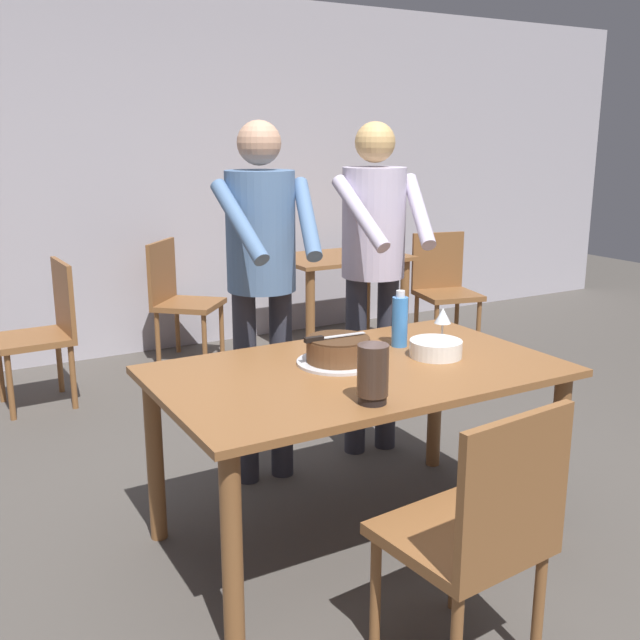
# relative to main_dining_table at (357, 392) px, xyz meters

# --- Properties ---
(ground_plane) EXTENTS (14.00, 14.00, 0.00)m
(ground_plane) POSITION_rel_main_dining_table_xyz_m (0.00, 0.00, -0.65)
(ground_plane) COLOR #4C4742
(back_wall) EXTENTS (10.00, 0.12, 2.70)m
(back_wall) POSITION_rel_main_dining_table_xyz_m (0.00, 3.22, 0.70)
(back_wall) COLOR #ADA8B2
(back_wall) RESTS_ON ground_plane
(main_dining_table) EXTENTS (1.60, 0.96, 0.75)m
(main_dining_table) POSITION_rel_main_dining_table_xyz_m (0.00, 0.00, 0.00)
(main_dining_table) COLOR brown
(main_dining_table) RESTS_ON ground_plane
(cake_on_platter) EXTENTS (0.34, 0.34, 0.11)m
(cake_on_platter) POSITION_rel_main_dining_table_xyz_m (-0.04, 0.09, 0.15)
(cake_on_platter) COLOR silver
(cake_on_platter) RESTS_ON main_dining_table
(cake_knife) EXTENTS (0.27, 0.03, 0.02)m
(cake_knife) POSITION_rel_main_dining_table_xyz_m (-0.11, 0.09, 0.22)
(cake_knife) COLOR silver
(cake_knife) RESTS_ON cake_on_platter
(plate_stack) EXTENTS (0.22, 0.22, 0.07)m
(plate_stack) POSITION_rel_main_dining_table_xyz_m (0.37, -0.03, 0.14)
(plate_stack) COLOR white
(plate_stack) RESTS_ON main_dining_table
(wine_glass_near) EXTENTS (0.08, 0.08, 0.14)m
(wine_glass_near) POSITION_rel_main_dining_table_xyz_m (0.57, 0.18, 0.21)
(wine_glass_near) COLOR silver
(wine_glass_near) RESTS_ON main_dining_table
(water_bottle) EXTENTS (0.07, 0.07, 0.25)m
(water_bottle) POSITION_rel_main_dining_table_xyz_m (0.33, 0.18, 0.22)
(water_bottle) COLOR #387AC6
(water_bottle) RESTS_ON main_dining_table
(hurricane_lamp) EXTENTS (0.11, 0.11, 0.21)m
(hurricane_lamp) POSITION_rel_main_dining_table_xyz_m (-0.17, -0.36, 0.21)
(hurricane_lamp) COLOR black
(hurricane_lamp) RESTS_ON main_dining_table
(person_cutting_cake) EXTENTS (0.46, 0.57, 1.72)m
(person_cutting_cake) POSITION_rel_main_dining_table_xyz_m (-0.09, 0.69, 0.43)
(person_cutting_cake) COLOR #2D2D38
(person_cutting_cake) RESTS_ON ground_plane
(person_standing_beside) EXTENTS (0.46, 0.57, 1.72)m
(person_standing_beside) POSITION_rel_main_dining_table_xyz_m (0.55, 0.72, 0.43)
(person_standing_beside) COLOR #2D2D38
(person_standing_beside) RESTS_ON ground_plane
(chair_near_side) EXTENTS (0.48, 0.48, 0.90)m
(chair_near_side) POSITION_rel_main_dining_table_xyz_m (-0.11, -0.86, -0.16)
(chair_near_side) COLOR brown
(chair_near_side) RESTS_ON ground_plane
(background_table) EXTENTS (1.00, 0.70, 0.74)m
(background_table) POSITION_rel_main_dining_table_xyz_m (1.44, 2.52, -0.07)
(background_table) COLOR brown
(background_table) RESTS_ON ground_plane
(background_chair_0) EXTENTS (0.62, 0.62, 0.90)m
(background_chair_0) POSITION_rel_main_dining_table_xyz_m (0.21, 2.81, -0.16)
(background_chair_0) COLOR brown
(background_chair_0) RESTS_ON ground_plane
(background_chair_2) EXTENTS (0.45, 0.45, 0.90)m
(background_chair_2) POSITION_rel_main_dining_table_xyz_m (-0.82, 2.32, -0.16)
(background_chair_2) COLOR brown
(background_chair_2) RESTS_ON ground_plane
(background_chair_3) EXTENTS (0.52, 0.52, 0.90)m
(background_chair_3) POSITION_rel_main_dining_table_xyz_m (2.18, 2.15, -0.16)
(background_chair_3) COLOR brown
(background_chair_3) RESTS_ON ground_plane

